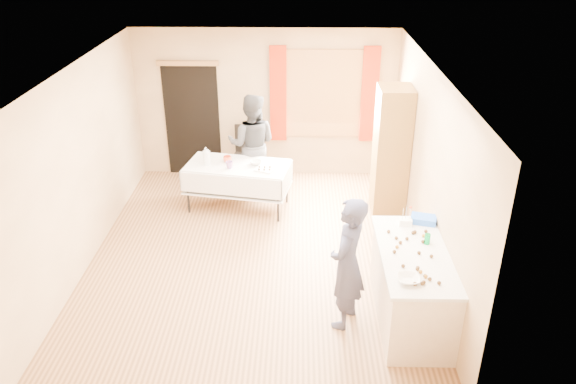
{
  "coord_description": "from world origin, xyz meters",
  "views": [
    {
      "loc": [
        0.59,
        -6.64,
        4.26
      ],
      "look_at": [
        0.44,
        0.0,
        0.96
      ],
      "focal_mm": 35.0,
      "sensor_mm": 36.0,
      "label": 1
    }
  ],
  "objects_px": {
    "counter": "(412,286)",
    "party_table": "(238,182)",
    "woman": "(252,144)",
    "chair": "(245,164)",
    "cabinet": "(391,152)",
    "girl": "(347,264)"
  },
  "relations": [
    {
      "from": "counter",
      "to": "party_table",
      "type": "bearing_deg",
      "value": 129.61
    },
    {
      "from": "party_table",
      "to": "chair",
      "type": "xyz_separation_m",
      "value": [
        0.01,
        1.1,
        -0.16
      ]
    },
    {
      "from": "party_table",
      "to": "girl",
      "type": "bearing_deg",
      "value": -51.44
    },
    {
      "from": "cabinet",
      "to": "chair",
      "type": "bearing_deg",
      "value": 153.77
    },
    {
      "from": "cabinet",
      "to": "counter",
      "type": "bearing_deg",
      "value": -92.14
    },
    {
      "from": "chair",
      "to": "counter",
      "type": "bearing_deg",
      "value": -52.26
    },
    {
      "from": "chair",
      "to": "woman",
      "type": "relative_size",
      "value": 0.57
    },
    {
      "from": "cabinet",
      "to": "girl",
      "type": "relative_size",
      "value": 1.26
    },
    {
      "from": "party_table",
      "to": "woman",
      "type": "bearing_deg",
      "value": 83.63
    },
    {
      "from": "cabinet",
      "to": "woman",
      "type": "relative_size",
      "value": 1.19
    },
    {
      "from": "counter",
      "to": "woman",
      "type": "xyz_separation_m",
      "value": [
        -2.08,
        3.36,
        0.4
      ]
    },
    {
      "from": "woman",
      "to": "counter",
      "type": "bearing_deg",
      "value": 126.45
    },
    {
      "from": "chair",
      "to": "girl",
      "type": "xyz_separation_m",
      "value": [
        1.5,
        -3.92,
        0.51
      ]
    },
    {
      "from": "party_table",
      "to": "girl",
      "type": "distance_m",
      "value": 3.21
    },
    {
      "from": "party_table",
      "to": "woman",
      "type": "height_order",
      "value": "woman"
    },
    {
      "from": "counter",
      "to": "chair",
      "type": "bearing_deg",
      "value": 120.47
    },
    {
      "from": "counter",
      "to": "party_table",
      "type": "distance_m",
      "value": 3.56
    },
    {
      "from": "cabinet",
      "to": "woman",
      "type": "xyz_separation_m",
      "value": [
        -2.18,
        0.68,
        -0.16
      ]
    },
    {
      "from": "counter",
      "to": "woman",
      "type": "height_order",
      "value": "woman"
    },
    {
      "from": "counter",
      "to": "party_table",
      "type": "xyz_separation_m",
      "value": [
        -2.27,
        2.74,
        -0.01
      ]
    },
    {
      "from": "chair",
      "to": "woman",
      "type": "bearing_deg",
      "value": -62.37
    },
    {
      "from": "cabinet",
      "to": "girl",
      "type": "height_order",
      "value": "cabinet"
    }
  ]
}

